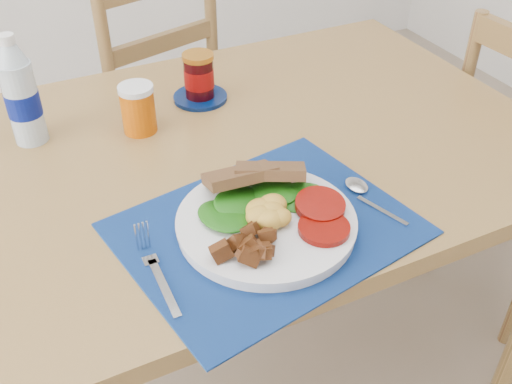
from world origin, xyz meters
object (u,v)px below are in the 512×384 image
Objects in this scene: chair_far at (146,75)px; breakfast_plate at (264,221)px; juice_glass at (138,110)px; jam_on_saucer at (199,80)px; water_bottle at (21,96)px.

chair_far is 1.04m from breakfast_plate.
juice_glass is (-0.09, 0.42, 0.02)m from breakfast_plate.
chair_far is at bearing 88.32° from jam_on_saucer.
juice_glass is at bearing -16.38° from water_bottle.
water_bottle is 1.86× the size of jam_on_saucer.
chair_far is 11.41× the size of juice_glass.
jam_on_saucer reaches higher than breakfast_plate.
juice_glass is 0.18m from jam_on_saucer.
breakfast_plate is (-0.09, -1.02, 0.20)m from chair_far.
water_bottle is at bearing 37.74° from chair_far.
chair_far is 4.88× the size of water_bottle.
chair_far reaches higher than juice_glass.
chair_far reaches higher than breakfast_plate.
juice_glass reaches higher than breakfast_plate.
juice_glass is 0.79× the size of jam_on_saucer.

